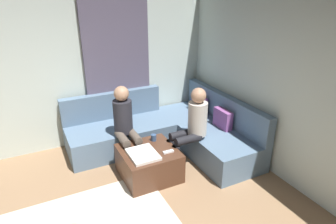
# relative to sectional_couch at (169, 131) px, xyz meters

# --- Properties ---
(wall_left) EXTENTS (0.12, 6.00, 2.70)m
(wall_left) POSITION_rel_sectional_couch_xyz_m (-0.86, -1.88, 1.07)
(wall_left) COLOR silver
(wall_left) RESTS_ON ground_plane
(curtain_panel) EXTENTS (0.06, 1.10, 2.50)m
(curtain_panel) POSITION_rel_sectional_couch_xyz_m (-0.76, -0.58, 0.97)
(curtain_panel) COLOR #595166
(curtain_panel) RESTS_ON ground_plane
(sectional_couch) EXTENTS (2.10, 2.55, 0.87)m
(sectional_couch) POSITION_rel_sectional_couch_xyz_m (0.00, 0.00, 0.00)
(sectional_couch) COLOR slate
(sectional_couch) RESTS_ON ground_plane
(ottoman) EXTENTS (0.76, 0.76, 0.42)m
(ottoman) POSITION_rel_sectional_couch_xyz_m (0.63, -0.64, -0.07)
(ottoman) COLOR #4C2D1E
(ottoman) RESTS_ON ground_plane
(folded_blanket) EXTENTS (0.44, 0.36, 0.04)m
(folded_blanket) POSITION_rel_sectional_couch_xyz_m (0.73, -0.76, 0.16)
(folded_blanket) COLOR white
(folded_blanket) RESTS_ON ottoman
(coffee_mug) EXTENTS (0.08, 0.08, 0.10)m
(coffee_mug) POSITION_rel_sectional_couch_xyz_m (0.41, -0.46, 0.19)
(coffee_mug) COLOR #334C72
(coffee_mug) RESTS_ON ottoman
(game_remote) EXTENTS (0.05, 0.15, 0.02)m
(game_remote) POSITION_rel_sectional_couch_xyz_m (0.81, -0.42, 0.15)
(game_remote) COLOR white
(game_remote) RESTS_ON ottoman
(person_on_couch_back) EXTENTS (0.30, 0.60, 1.20)m
(person_on_couch_back) POSITION_rel_sectional_couch_xyz_m (0.61, 0.06, 0.38)
(person_on_couch_back) COLOR black
(person_on_couch_back) RESTS_ON ground_plane
(person_on_couch_side) EXTENTS (0.60, 0.30, 1.20)m
(person_on_couch_side) POSITION_rel_sectional_couch_xyz_m (0.15, -0.80, 0.38)
(person_on_couch_side) COLOR brown
(person_on_couch_side) RESTS_ON ground_plane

